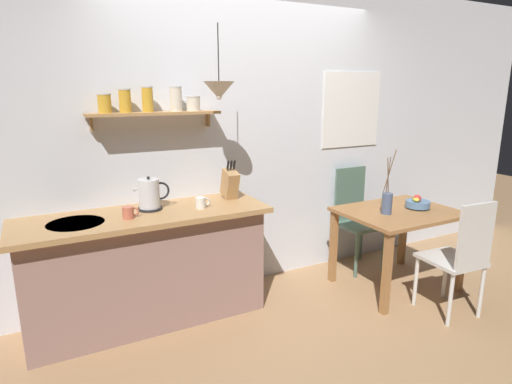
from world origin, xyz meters
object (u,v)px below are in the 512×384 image
Objects in this scene: dining_chair_near at (460,254)px; dining_table at (398,222)px; fruit_bowl at (417,203)px; electric_kettle at (150,195)px; coffee_mug_spare at (201,203)px; knife_block at (230,183)px; twig_vase at (387,202)px; dining_chair_far at (355,214)px; coffee_mug_by_sink at (129,213)px; pendant_lamp at (219,90)px.

dining_table is at bearing 92.59° from dining_chair_near.
electric_kettle reaches higher than fruit_bowl.
dining_chair_near is (0.03, -0.62, -0.09)m from dining_table.
fruit_bowl is at bearing -11.05° from coffee_mug_spare.
knife_block is 2.84× the size of coffee_mug_spare.
coffee_mug_spare is (-1.92, 0.37, 0.15)m from fruit_bowl.
twig_vase is at bearing -23.26° from knife_block.
dining_chair_far is at bearing 6.61° from coffee_mug_spare.
coffee_mug_by_sink is at bearing -178.82° from coffee_mug_spare.
knife_block is 2.79× the size of coffee_mug_by_sink.
coffee_mug_spare reaches higher than dining_table.
dining_chair_near is 2.92× the size of knife_block.
dining_table is 1.78× the size of twig_vase.
electric_kettle is 0.83× the size of knife_block.
pendant_lamp is at bearing 150.72° from dining_chair_near.
coffee_mug_by_sink is at bearing -141.60° from electric_kettle.
coffee_mug_spare is (0.35, -0.14, -0.07)m from electric_kettle.
coffee_mug_spare is at bearing 1.18° from coffee_mug_by_sink.
knife_block reaches higher than coffee_mug_spare.
coffee_mug_by_sink is (-2.30, 0.96, 0.40)m from dining_chair_near.
electric_kettle is 2.32× the size of coffee_mug_by_sink.
twig_vase is 2.05× the size of electric_kettle.
pendant_lamp is (-0.18, -0.23, 0.75)m from knife_block.
electric_kettle is (-2.27, 0.52, 0.22)m from fruit_bowl.
electric_kettle is at bearing 166.78° from dining_table.
twig_vase reaches higher than electric_kettle.
knife_block reaches higher than dining_table.
twig_vase is at bearing -9.73° from coffee_mug_by_sink.
dining_table is at bearing 172.29° from fruit_bowl.
knife_block is at bearing 161.55° from fruit_bowl.
coffee_mug_by_sink is at bearing 170.27° from twig_vase.
coffee_mug_spare is (-1.76, 0.97, 0.40)m from dining_chair_near.
fruit_bowl is 0.41× the size of pendant_lamp.
dining_table is 1.03× the size of dining_chair_near.
pendant_lamp reaches higher than knife_block.
dining_chair_near is at bearing -38.18° from knife_block.
coffee_mug_by_sink reaches higher than dining_chair_near.
pendant_lamp is (-1.78, 0.31, 0.99)m from fruit_bowl.
fruit_bowl is 1.82× the size of coffee_mug_by_sink.
pendant_lamp reaches higher than twig_vase.
fruit_bowl is (0.19, -0.03, 0.16)m from dining_table.
dining_chair_near is 4.50× the size of fruit_bowl.
dining_chair_near is 2.23m from pendant_lamp.
pendant_lamp reaches higher than fruit_bowl.
dining_table is 1.98m from pendant_lamp.
pendant_lamp reaches higher than dining_chair_far.
pendant_lamp is (-1.56, -0.26, 1.21)m from dining_chair_far.
pendant_lamp reaches higher than dining_table.
knife_block reaches higher than dining_chair_far.
dining_chair_far is at bearing 1.58° from electric_kettle.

